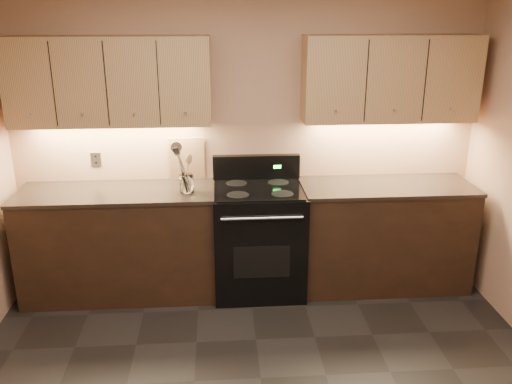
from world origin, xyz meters
TOP-DOWN VIEW (x-y plane):
  - wall_back at (0.00, 2.00)m, footprint 4.00×0.04m
  - counter_left at (-1.10, 1.70)m, footprint 1.62×0.62m
  - counter_right at (1.18, 1.70)m, footprint 1.46×0.62m
  - stove at (0.08, 1.68)m, footprint 0.76×0.68m
  - upper_cab_left at (-1.10, 1.85)m, footprint 1.60×0.30m
  - upper_cab_right at (1.18, 1.85)m, footprint 1.44×0.30m
  - outlet_plate at (-1.30, 1.99)m, footprint 0.08×0.01m
  - utensil_crock at (-0.51, 1.63)m, footprint 0.15×0.15m
  - cutting_board at (-0.52, 1.97)m, footprint 0.30×0.07m
  - wooden_spoon at (-0.54, 1.62)m, footprint 0.13×0.15m
  - black_turner at (-0.51, 1.60)m, footprint 0.18×0.17m
  - steel_spatula at (-0.50, 1.65)m, footprint 0.19×0.15m
  - steel_skimmer at (-0.48, 1.62)m, footprint 0.21×0.11m

SIDE VIEW (x-z plane):
  - counter_left at x=-1.10m, z-range 0.00..0.93m
  - counter_right at x=1.18m, z-range 0.00..0.93m
  - stove at x=0.08m, z-range -0.09..1.05m
  - utensil_crock at x=-0.51m, z-range 0.92..1.07m
  - wooden_spoon at x=-0.54m, z-range 0.94..1.24m
  - cutting_board at x=-0.52m, z-range 0.93..1.31m
  - outlet_plate at x=-1.30m, z-range 1.06..1.18m
  - black_turner at x=-0.51m, z-range 0.94..1.32m
  - steel_spatula at x=-0.50m, z-range 0.94..1.34m
  - steel_skimmer at x=-0.48m, z-range 0.94..1.35m
  - wall_back at x=0.00m, z-range 0.00..2.60m
  - upper_cab_left at x=-1.10m, z-range 1.45..2.15m
  - upper_cab_right at x=1.18m, z-range 1.45..2.15m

